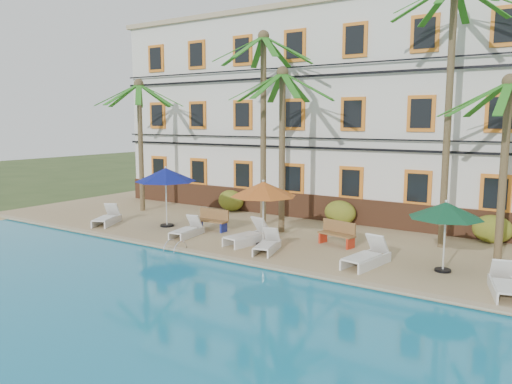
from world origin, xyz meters
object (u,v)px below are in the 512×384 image
Objects in this scene: palm_a at (140,125)px; bench_left at (212,220)px; pool_ladder at (175,250)px; lounger_d at (267,244)px; lounger_b at (187,230)px; lounger_f at (505,284)px; palm_e at (506,139)px; umbrella_blue at (166,175)px; lounger_e at (367,256)px; palm_c at (282,125)px; umbrella_red at (263,189)px; palm_b at (263,103)px; bench_right at (338,233)px; palm_d at (450,80)px; umbrella_green at (446,211)px; lounger_a at (107,218)px; lounger_c at (249,235)px.

palm_a reaches higher than bench_left.
bench_left is 3.55m from pool_ladder.
lounger_b is at bearing 177.10° from lounger_d.
lounger_f is at bearing -2.12° from lounger_b.
umbrella_blue is (-13.21, -2.33, -1.80)m from palm_e.
palm_c is at bearing 150.35° from lounger_e.
umbrella_red is (0.61, -2.40, -2.36)m from palm_c.
palm_a is 17.07m from palm_e.
bench_right is at bearing -19.75° from palm_b.
palm_c is 5.39m from lounger_d.
palm_c is 1.11× the size of palm_e.
palm_e reaches higher than pool_ladder.
lounger_e reaches higher than bench_right.
palm_c is at bearing 111.74° from lounger_d.
pool_ladder is (0.96, -3.38, -0.47)m from bench_left.
umbrella_red is 1.61× the size of bench_right.
palm_d is 3.60× the size of umbrella_blue.
palm_c is 4.41× the size of bench_right.
pool_ladder is (-10.03, -5.23, -4.11)m from palm_e.
palm_d is at bearing 15.48° from bench_left.
umbrella_green is at bearing 9.79° from lounger_d.
umbrella_green is 1.25× the size of lounger_b.
palm_e is 3.21× the size of lounger_f.
lounger_e is (13.60, -3.13, -4.15)m from palm_a.
palm_b is 5.02m from umbrella_red.
palm_c is at bearing -28.22° from palm_b.
umbrella_red is 8.68m from lounger_f.
palm_c is 3.77× the size of lounger_b.
palm_c is 6.79m from pool_ladder.
palm_c is at bearing 22.17° from lounger_a.
lounger_b is at bearing -160.29° from bench_right.
umbrella_red reaches higher than bench_left.
lounger_b is (5.93, -3.23, -4.19)m from palm_a.
palm_a is at bearing -176.78° from palm_b.
lounger_d is at bearing -47.78° from umbrella_red.
palm_e is at bearing 26.32° from lounger_d.
lounger_e reaches higher than lounger_d.
umbrella_green is (6.51, 0.34, -0.21)m from umbrella_red.
umbrella_red is at bearing 132.22° from lounger_d.
lounger_a is (-14.60, -0.98, -1.66)m from umbrella_green.
lounger_d is at bearing -170.21° from umbrella_green.
umbrella_blue is at bearing 154.41° from lounger_b.
pool_ladder is (1.10, -1.91, -0.27)m from lounger_b.
palm_c is at bearing 27.99° from bench_left.
lounger_d is at bearing -19.02° from palm_a.
umbrella_red reaches higher than lounger_b.
lounger_e is (6.30, -3.54, -5.17)m from palm_b.
bench_right is at bearing -166.83° from palm_e.
lounger_c is at bearing 54.39° from pool_ladder.
palm_e reaches higher than umbrella_red.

